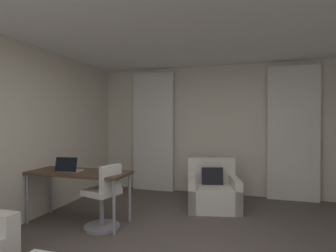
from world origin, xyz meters
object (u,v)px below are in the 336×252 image
Objects in this scene: desk_chair at (104,200)px; laptop at (69,169)px; armchair at (213,192)px; desk at (79,176)px.

laptop is at bearing 177.01° from desk_chair.
armchair is 2.88× the size of laptop.
laptop is (-0.58, 0.03, 0.39)m from desk_chair.
armchair is at bearing 34.92° from laptop.
desk is (-1.77, -1.24, 0.41)m from armchair.
desk_chair is at bearing -12.89° from desk.
armchair is 1.14× the size of desk_chair.
desk_chair is 0.70m from laptop.
laptop is (-0.11, -0.08, 0.11)m from desk.
armchair is at bearing 45.88° from desk_chair.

